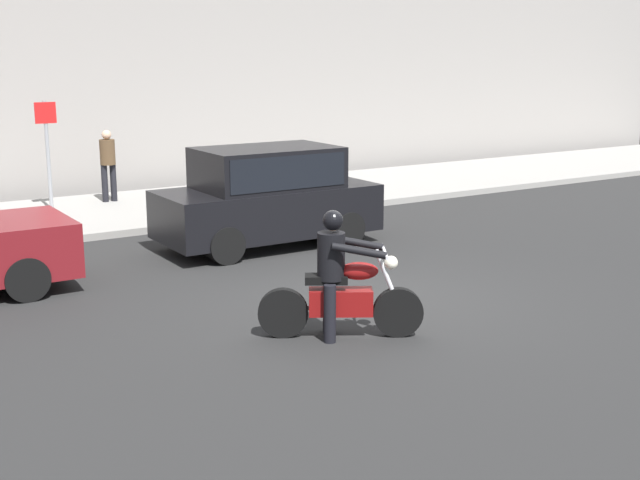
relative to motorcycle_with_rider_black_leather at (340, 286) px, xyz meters
The scene contains 6 objects.
ground_plane 1.84m from the motorcycle_with_rider_black_leather, 40.77° to the left, with size 80.00×80.00×0.00m, color black.
sidewalk_slab 9.23m from the motorcycle_with_rider_black_leather, 81.88° to the left, with size 40.00×4.40×0.14m, color gray.
motorcycle_with_rider_black_leather is the anchor object (origin of this frame).
parked_hatchback_black 5.08m from the motorcycle_with_rider_black_leather, 71.23° to the left, with size 3.93×1.76×1.80m.
street_sign_post 9.82m from the motorcycle_with_rider_black_leather, 95.47° to the left, with size 0.44×0.08×2.32m.
pedestrian_bystander 10.13m from the motorcycle_with_rider_black_leather, 87.35° to the left, with size 0.34×0.34×1.61m.
Camera 1 is at (-6.76, -9.32, 3.46)m, focal length 46.89 mm.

